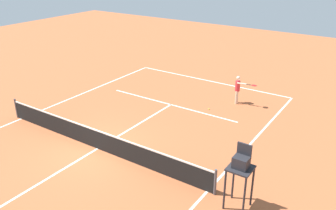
{
  "coord_description": "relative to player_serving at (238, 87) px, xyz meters",
  "views": [
    {
      "loc": [
        -10.26,
        9.61,
        8.09
      ],
      "look_at": [
        -0.92,
        -4.33,
        0.8
      ],
      "focal_mm": 37.52,
      "sensor_mm": 36.0,
      "label": 1
    }
  ],
  "objects": [
    {
      "name": "umpire_chair",
      "position": [
        -3.7,
        8.49,
        0.62
      ],
      "size": [
        0.8,
        0.8,
        2.41
      ],
      "color": "#232328",
      "rests_on": "ground"
    },
    {
      "name": "court_lines",
      "position": [
        3.11,
        8.33,
        -0.98
      ],
      "size": [
        11.22,
        21.92,
        0.01
      ],
      "color": "white",
      "rests_on": "ground"
    },
    {
      "name": "tennis_ball",
      "position": [
        0.95,
        1.72,
        -0.95
      ],
      "size": [
        0.07,
        0.07,
        0.07
      ],
      "primitive_type": "sphere",
      "color": "#CCE033",
      "rests_on": "ground"
    },
    {
      "name": "tennis_net",
      "position": [
        3.11,
        8.33,
        -0.49
      ],
      "size": [
        11.82,
        0.1,
        1.07
      ],
      "color": "#4C4C51",
      "rests_on": "ground"
    },
    {
      "name": "player_serving",
      "position": [
        0.0,
        0.0,
        0.0
      ],
      "size": [
        1.3,
        0.45,
        1.66
      ],
      "rotation": [
        0.0,
        0.0,
        1.73
      ],
      "color": "beige",
      "rests_on": "ground"
    },
    {
      "name": "ground_plane",
      "position": [
        3.11,
        8.33,
        -0.99
      ],
      "size": [
        60.0,
        60.0,
        0.0
      ],
      "primitive_type": "plane",
      "color": "#AD5933"
    }
  ]
}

